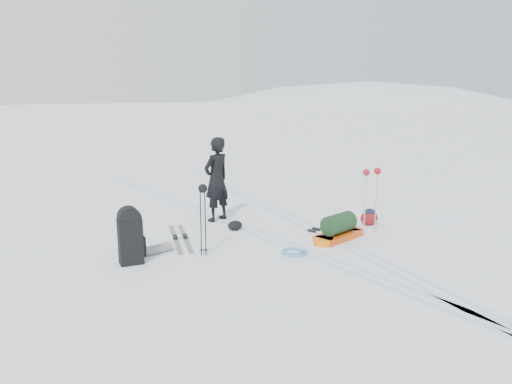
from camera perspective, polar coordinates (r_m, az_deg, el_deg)
ground at (r=10.04m, az=1.77°, el=-5.38°), size 200.00×200.00×0.00m
snow_hill_backdrop at (r=135.16m, az=4.14°, el=-20.53°), size 359.50×192.00×162.45m
ski_tracks at (r=11.06m, az=1.90°, el=-3.74°), size 3.38×17.97×0.01m
skier at (r=11.25m, az=-4.54°, el=1.45°), size 0.80×0.64×1.90m
pulk_sled at (r=10.08m, az=9.41°, el=-4.26°), size 1.43×0.70×0.53m
expedition_rucksack at (r=8.84m, az=-13.79°, el=-4.97°), size 1.08×0.56×1.00m
ski_poles_black at (r=8.85m, az=-6.10°, el=-0.59°), size 0.17×0.16×1.31m
ski_poles_silver at (r=10.36m, az=13.08°, el=1.42°), size 0.44×0.15×1.38m
touring_skis_grey at (r=10.15m, az=-8.65°, el=-5.22°), size 0.87×1.99×0.07m
touring_skis_white at (r=10.59m, az=6.64°, el=-4.47°), size 0.83×1.72×0.06m
rope_coil at (r=9.20m, az=4.35°, el=-6.83°), size 0.56×0.56×0.06m
small_daypack at (r=11.29m, az=12.81°, el=-2.80°), size 0.53×0.50×0.36m
thermos_pair at (r=10.23m, az=-14.06°, el=-4.56°), size 0.30×0.21×0.31m
stuff_sack at (r=10.63m, az=-2.42°, el=-3.84°), size 0.36×0.29×0.20m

